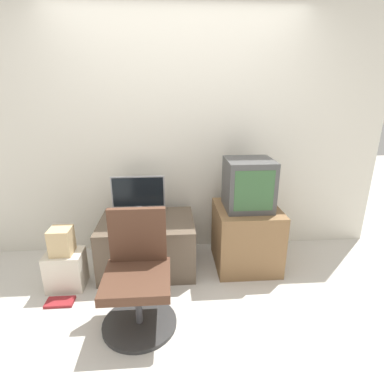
{
  "coord_description": "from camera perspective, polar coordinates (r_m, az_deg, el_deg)",
  "views": [
    {
      "loc": [
        -0.1,
        -1.82,
        1.71
      ],
      "look_at": [
        0.11,
        0.96,
        0.77
      ],
      "focal_mm": 28.0,
      "sensor_mm": 36.0,
      "label": 1
    }
  ],
  "objects": [
    {
      "name": "office_chair",
      "position": [
        2.38,
        -10.27,
        -16.15
      ],
      "size": [
        0.57,
        0.57,
        0.88
      ],
      "color": "#333333",
      "rests_on": "ground_plane"
    },
    {
      "name": "book",
      "position": [
        2.93,
        -23.84,
        -18.62
      ],
      "size": [
        0.23,
        0.13,
        0.02
      ],
      "color": "maroon",
      "rests_on": "ground_plane"
    },
    {
      "name": "cardboard_box_upper",
      "position": [
        2.89,
        -23.6,
        -8.54
      ],
      "size": [
        0.18,
        0.19,
        0.24
      ],
      "color": "#D1B27F",
      "rests_on": "cardboard_box_lower"
    },
    {
      "name": "wall_back",
      "position": [
        3.17,
        -2.55,
        11.21
      ],
      "size": [
        4.4,
        0.05,
        2.6
      ],
      "color": "silver",
      "rests_on": "ground_plane"
    },
    {
      "name": "desk",
      "position": [
        3.07,
        -8.43,
        -9.79
      ],
      "size": [
        0.91,
        0.67,
        0.52
      ],
      "color": "brown",
      "rests_on": "ground_plane"
    },
    {
      "name": "mouse",
      "position": [
        2.91,
        -5.64,
        -5.31
      ],
      "size": [
        0.07,
        0.04,
        0.03
      ],
      "color": "black",
      "rests_on": "desk"
    },
    {
      "name": "ground_plane",
      "position": [
        2.5,
        -1.01,
        -24.52
      ],
      "size": [
        12.0,
        12.0,
        0.0
      ],
      "primitive_type": "plane",
      "color": "beige"
    },
    {
      "name": "cardboard_box_lower",
      "position": [
        3.03,
        -22.87,
        -13.5
      ],
      "size": [
        0.32,
        0.25,
        0.35
      ],
      "color": "beige",
      "rests_on": "ground_plane"
    },
    {
      "name": "crt_tv",
      "position": [
        2.91,
        10.7,
        1.45
      ],
      "size": [
        0.44,
        0.42,
        0.48
      ],
      "color": "#474747",
      "rests_on": "side_stand"
    },
    {
      "name": "keyboard",
      "position": [
        2.9,
        -10.15,
        -5.74
      ],
      "size": [
        0.35,
        0.11,
        0.01
      ],
      "color": "#2D2D2D",
      "rests_on": "desk"
    },
    {
      "name": "side_stand",
      "position": [
        3.12,
        10.24,
        -8.31
      ],
      "size": [
        0.62,
        0.63,
        0.63
      ],
      "color": "olive",
      "rests_on": "ground_plane"
    },
    {
      "name": "main_monitor",
      "position": [
        3.05,
        -10.18,
        -0.47
      ],
      "size": [
        0.53,
        0.18,
        0.4
      ],
      "color": "#B2B2B7",
      "rests_on": "desk"
    }
  ]
}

